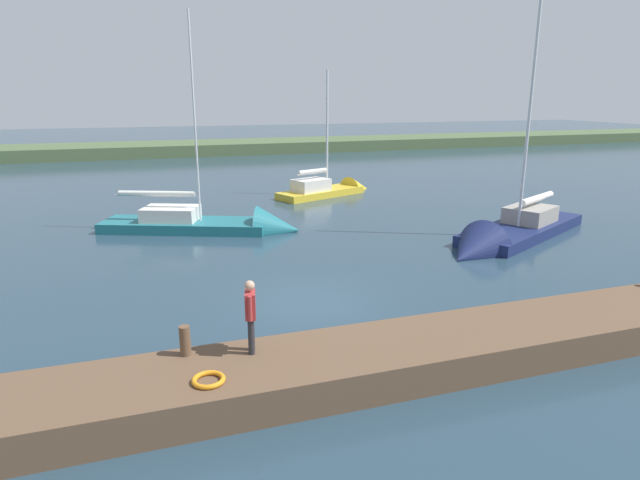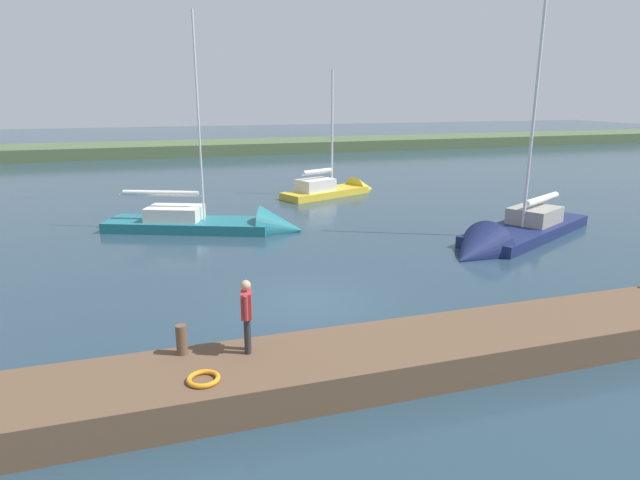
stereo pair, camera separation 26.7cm
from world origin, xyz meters
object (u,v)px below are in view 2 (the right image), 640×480
Objects in this scene: life_ring_buoy at (203,379)px; person_on_dock at (247,311)px; sailboat_behind_pier at (338,192)px; sailboat_far_right at (222,227)px; mooring_post_near at (182,340)px; sailboat_inner_slip at (509,239)px.

life_ring_buoy is 0.40× the size of person_on_dock.
sailboat_far_right is at bearing -161.41° from sailboat_behind_pier.
person_on_dock is at bearing -73.03° from sailboat_far_right.
sailboat_inner_slip is at bearing -150.75° from mooring_post_near.
life_ring_buoy is at bearing 103.74° from mooring_post_near.
sailboat_behind_pier is at bearing -117.37° from mooring_post_near.
mooring_post_near is 0.08× the size of sailboat_behind_pier.
sailboat_inner_slip is at bearing -99.51° from sailboat_behind_pier.
person_on_dock reaches higher than mooring_post_near.
sailboat_inner_slip is at bearing -146.30° from life_ring_buoy.
life_ring_buoy is at bearing -76.64° from sailboat_far_right.
person_on_dock is (12.84, 8.27, 1.57)m from sailboat_inner_slip.
sailboat_inner_slip is 7.50× the size of person_on_dock.
sailboat_inner_slip is 1.43× the size of sailboat_behind_pier.
sailboat_inner_slip reaches higher than mooring_post_near.
mooring_post_near is 14.17m from sailboat_far_right.
sailboat_behind_pier reaches higher than life_ring_buoy.
sailboat_far_right reaches higher than mooring_post_near.
person_on_dock is (9.65, 21.62, 1.56)m from sailboat_behind_pier.
sailboat_far_right is 0.88× the size of sailboat_inner_slip.
mooring_post_near is 16.32m from sailboat_inner_slip.
sailboat_behind_pier is 5.24× the size of person_on_dock.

